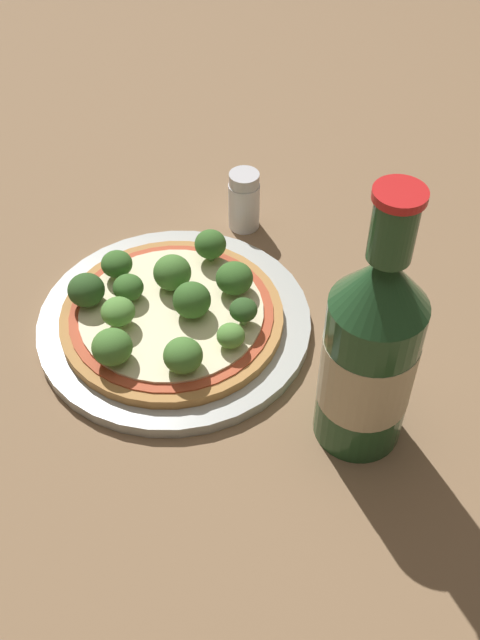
% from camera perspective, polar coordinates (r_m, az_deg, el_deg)
% --- Properties ---
extents(ground_plane, '(3.00, 3.00, 0.00)m').
position_cam_1_polar(ground_plane, '(0.70, -3.14, -0.64)').
color(ground_plane, '#846647').
extents(plate, '(0.25, 0.25, 0.01)m').
position_cam_1_polar(plate, '(0.70, -4.99, -0.17)').
color(plate, '#B2B7B2').
rests_on(plate, ground_plane).
extents(pizza, '(0.21, 0.21, 0.01)m').
position_cam_1_polar(pizza, '(0.69, -5.21, 0.33)').
color(pizza, '#B77F42').
rests_on(pizza, plate).
extents(broccoli_floret_0, '(0.03, 0.03, 0.03)m').
position_cam_1_polar(broccoli_floret_0, '(0.67, -3.82, 1.60)').
color(broccoli_floret_0, '#7A9E5B').
rests_on(broccoli_floret_0, pizza).
extents(broccoli_floret_1, '(0.03, 0.03, 0.03)m').
position_cam_1_polar(broccoli_floret_1, '(0.64, -9.72, -2.04)').
color(broccoli_floret_1, '#7A9E5B').
rests_on(broccoli_floret_1, pizza).
extents(broccoli_floret_2, '(0.03, 0.03, 0.03)m').
position_cam_1_polar(broccoli_floret_2, '(0.69, -0.43, 3.21)').
color(broccoli_floret_2, '#7A9E5B').
rests_on(broccoli_floret_2, pizza).
extents(broccoli_floret_3, '(0.04, 0.04, 0.03)m').
position_cam_1_polar(broccoli_floret_3, '(0.70, -5.18, 3.61)').
color(broccoli_floret_3, '#7A9E5B').
rests_on(broccoli_floret_3, pizza).
extents(broccoli_floret_4, '(0.02, 0.02, 0.02)m').
position_cam_1_polar(broccoli_floret_4, '(0.64, -0.71, -1.21)').
color(broccoli_floret_4, '#7A9E5B').
rests_on(broccoli_floret_4, pizza).
extents(broccoli_floret_5, '(0.03, 0.03, 0.03)m').
position_cam_1_polar(broccoli_floret_5, '(0.66, 0.26, 0.75)').
color(broccoli_floret_5, '#7A9E5B').
rests_on(broccoli_floret_5, pizza).
extents(broccoli_floret_6, '(0.03, 0.03, 0.03)m').
position_cam_1_polar(broccoli_floret_6, '(0.63, -4.36, -2.72)').
color(broccoli_floret_6, '#7A9E5B').
rests_on(broccoli_floret_6, pizza).
extents(broccoli_floret_7, '(0.03, 0.03, 0.03)m').
position_cam_1_polar(broccoli_floret_7, '(0.67, -9.28, 0.62)').
color(broccoli_floret_7, '#7A9E5B').
rests_on(broccoli_floret_7, pizza).
extents(broccoli_floret_8, '(0.03, 0.03, 0.03)m').
position_cam_1_polar(broccoli_floret_8, '(0.71, -9.37, 4.23)').
color(broccoli_floret_8, '#7A9E5B').
rests_on(broccoli_floret_8, pizza).
extents(broccoli_floret_9, '(0.03, 0.03, 0.03)m').
position_cam_1_polar(broccoli_floret_9, '(0.69, -11.64, 2.25)').
color(broccoli_floret_9, '#7A9E5B').
rests_on(broccoli_floret_9, pizza).
extents(broccoli_floret_10, '(0.03, 0.03, 0.03)m').
position_cam_1_polar(broccoli_floret_10, '(0.72, -2.27, 5.78)').
color(broccoli_floret_10, '#7A9E5B').
rests_on(broccoli_floret_10, pizza).
extents(broccoli_floret_11, '(0.03, 0.03, 0.02)m').
position_cam_1_polar(broccoli_floret_11, '(0.69, -8.52, 2.46)').
color(broccoli_floret_11, '#7A9E5B').
rests_on(broccoli_floret_11, pizza).
extents(beer_bottle, '(0.07, 0.07, 0.24)m').
position_cam_1_polar(beer_bottle, '(0.56, 9.64, -2.73)').
color(beer_bottle, '#234C28').
rests_on(beer_bottle, ground_plane).
extents(pepper_shaker, '(0.03, 0.03, 0.07)m').
position_cam_1_polar(pepper_shaker, '(0.79, 0.31, 9.07)').
color(pepper_shaker, silver).
rests_on(pepper_shaker, ground_plane).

